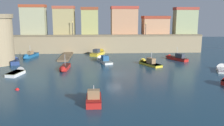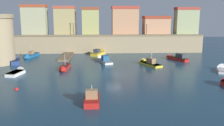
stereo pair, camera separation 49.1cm
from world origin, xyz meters
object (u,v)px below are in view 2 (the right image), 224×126
Objects in this scene: moored_boat_3 at (92,97)px; moored_boat_0 at (30,56)px; moored_boat_4 at (147,63)px; quay_lamp_1 at (147,27)px; moored_boat_5 at (15,61)px; moored_boat_6 at (18,72)px; moored_boat_10 at (223,69)px; quay_lamp_0 at (73,26)px; moored_boat_2 at (176,58)px; mooring_buoy_0 at (16,90)px; moored_boat_1 at (100,53)px; moored_boat_7 at (103,59)px; moored_boat_9 at (64,68)px.

moored_boat_0 is at bearing 26.65° from moored_boat_3.
quay_lamp_1 is at bearing -36.94° from moored_boat_4.
moored_boat_4 is (25.00, -9.11, -0.06)m from moored_boat_0.
moored_boat_5 reaches higher than moored_boat_6.
moored_boat_10 is at bearing -75.89° from moored_boat_6.
moored_boat_2 is (22.86, -10.46, -6.26)m from quay_lamp_0.
moored_boat_2 reaches higher than moored_boat_4.
mooring_buoy_0 is (6.04, -17.86, -0.45)m from moored_boat_5.
moored_boat_4 is (9.26, -12.30, -0.12)m from moored_boat_1.
moored_boat_7 is 22.24m from mooring_buoy_0.
moored_boat_10 is (9.68, -20.90, -6.28)m from quay_lamp_1.
moored_boat_4 is 1.17× the size of moored_boat_9.
moored_boat_7 is at bearing -57.67° from quay_lamp_0.
quay_lamp_1 is 28.84m from moored_boat_0.
moored_boat_3 is at bearing 143.23° from moored_boat_10.
moored_boat_4 is 25.15m from mooring_buoy_0.
moored_boat_2 is at bearing -24.58° from quay_lamp_0.
moored_boat_4 is 26.20m from moored_boat_5.
moored_boat_7 is at bearing 66.81° from moored_boat_2.
quay_lamp_1 is 26.94m from moored_boat_9.
moored_boat_3 is (5.74, -35.45, -6.24)m from quay_lamp_0.
quay_lamp_1 is 0.46× the size of moored_boat_0.
quay_lamp_1 is 0.59× the size of moored_boat_10.
moored_boat_5 is at bearing 108.68° from mooring_buoy_0.
moored_boat_0 is 1.40× the size of moored_boat_6.
moored_boat_4 is at bearing -99.41° from quay_lamp_1.
quay_lamp_1 is 0.47× the size of moored_boat_2.
moored_boat_0 is 1.35× the size of moored_boat_5.
quay_lamp_1 is at bearing 53.47° from mooring_buoy_0.
moored_boat_1 is 29.55m from mooring_buoy_0.
moored_boat_1 is 1.15× the size of moored_boat_9.
moored_boat_6 is 0.92× the size of moored_boat_10.
quay_lamp_1 is at bearing -2.97° from moored_boat_2.
moored_boat_7 is 10.35m from moored_boat_9.
mooring_buoy_0 is at bearing 23.03° from moored_boat_0.
moored_boat_9 is 10.33× the size of mooring_buoy_0.
moored_boat_2 is at bearing -90.14° from moored_boat_1.
moored_boat_0 reaches higher than moored_boat_7.
moored_boat_9 is at bearing 76.65° from moored_boat_4.
quay_lamp_1 reaches higher than moored_boat_9.
mooring_buoy_0 is at bearing 99.69° from moored_boat_4.
moored_boat_7 is at bearing -104.44° from moored_boat_5.
quay_lamp_1 is at bearing 140.68° from moored_boat_9.
moored_boat_2 is 31.80m from moored_boat_6.
moored_boat_6 is (-12.58, 13.63, -0.20)m from moored_boat_3.
moored_boat_5 is at bearing 77.20° from moored_boat_7.
moored_boat_4 is 13.46m from moored_boat_10.
quay_lamp_0 is 9.47m from moored_boat_1.
mooring_buoy_0 is at bearing -126.53° from quay_lamp_1.
moored_boat_5 reaches higher than moored_boat_10.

